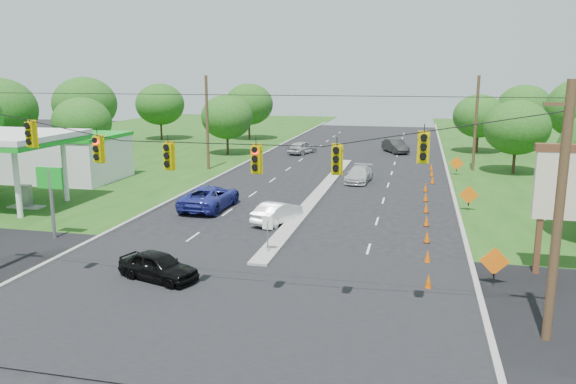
% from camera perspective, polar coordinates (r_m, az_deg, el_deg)
% --- Properties ---
extents(ground, '(160.00, 160.00, 0.00)m').
position_cam_1_polar(ground, '(23.82, -5.92, -10.74)').
color(ground, black).
rests_on(ground, ground).
extents(cross_street, '(160.00, 14.00, 0.02)m').
position_cam_1_polar(cross_street, '(23.82, -5.92, -10.74)').
color(cross_street, black).
rests_on(cross_street, ground).
extents(curb_left, '(0.25, 110.00, 0.16)m').
position_cam_1_polar(curb_left, '(54.42, -5.71, 2.19)').
color(curb_left, gray).
rests_on(curb_left, ground).
extents(curb_right, '(0.25, 110.00, 0.16)m').
position_cam_1_polar(curb_right, '(51.62, 16.04, 1.25)').
color(curb_right, gray).
rests_on(curb_right, ground).
extents(median, '(1.00, 34.00, 0.18)m').
position_cam_1_polar(median, '(43.35, 3.14, -0.27)').
color(median, gray).
rests_on(median, ground).
extents(median_sign, '(0.55, 0.06, 2.05)m').
position_cam_1_polar(median_sign, '(28.77, -2.09, -3.59)').
color(median_sign, gray).
rests_on(median_sign, ground).
extents(signal_span, '(25.60, 0.32, 9.00)m').
position_cam_1_polar(signal_span, '(21.48, -7.20, 0.60)').
color(signal_span, '#422D1C').
rests_on(signal_span, ground).
extents(utility_pole_far_left, '(0.28, 0.28, 9.00)m').
position_cam_1_polar(utility_pole_far_left, '(54.67, -8.21, 6.93)').
color(utility_pole_far_left, '#422D1C').
rests_on(utility_pole_far_left, ground).
extents(utility_pole_far_right, '(0.28, 0.28, 9.00)m').
position_cam_1_polar(utility_pole_far_right, '(56.16, 18.53, 6.57)').
color(utility_pole_far_right, '#422D1C').
rests_on(utility_pole_far_right, ground).
extents(gas_station, '(18.40, 19.70, 5.20)m').
position_cam_1_polar(gas_station, '(51.78, -23.76, 3.63)').
color(gas_station, white).
rests_on(gas_station, ground).
extents(pylon_sign, '(5.90, 2.30, 6.12)m').
position_cam_1_polar(pylon_sign, '(28.29, 27.21, 0.10)').
color(pylon_sign, '#59331E').
rests_on(pylon_sign, ground).
extents(cone_0, '(0.32, 0.32, 0.70)m').
position_cam_1_polar(cone_0, '(25.32, 14.07, -8.80)').
color(cone_0, '#DA5202').
rests_on(cone_0, ground).
extents(cone_1, '(0.32, 0.32, 0.70)m').
position_cam_1_polar(cone_1, '(28.63, 14.00, -6.35)').
color(cone_1, '#DA5202').
rests_on(cone_1, ground).
extents(cone_2, '(0.32, 0.32, 0.70)m').
position_cam_1_polar(cone_2, '(31.98, 13.94, -4.41)').
color(cone_2, '#DA5202').
rests_on(cone_2, ground).
extents(cone_3, '(0.32, 0.32, 0.70)m').
position_cam_1_polar(cone_3, '(35.35, 13.89, -2.85)').
color(cone_3, '#DA5202').
rests_on(cone_3, ground).
extents(cone_4, '(0.32, 0.32, 0.70)m').
position_cam_1_polar(cone_4, '(38.75, 13.86, -1.55)').
color(cone_4, '#DA5202').
rests_on(cone_4, ground).
extents(cone_5, '(0.32, 0.32, 0.70)m').
position_cam_1_polar(cone_5, '(42.17, 13.82, -0.47)').
color(cone_5, '#DA5202').
rests_on(cone_5, ground).
extents(cone_6, '(0.32, 0.32, 0.70)m').
position_cam_1_polar(cone_6, '(45.59, 13.80, 0.45)').
color(cone_6, '#DA5202').
rests_on(cone_6, ground).
extents(cone_7, '(0.32, 0.32, 0.70)m').
position_cam_1_polar(cone_7, '(49.04, 14.47, 1.21)').
color(cone_7, '#DA5202').
rests_on(cone_7, ground).
extents(cone_8, '(0.32, 0.32, 0.70)m').
position_cam_1_polar(cone_8, '(52.49, 14.41, 1.90)').
color(cone_8, '#DA5202').
rests_on(cone_8, ground).
extents(cone_9, '(0.32, 0.32, 0.70)m').
position_cam_1_polar(cone_9, '(55.94, 14.35, 2.51)').
color(cone_9, '#DA5202').
rests_on(cone_9, ground).
extents(work_sign_0, '(1.27, 0.58, 1.37)m').
position_cam_1_polar(work_sign_0, '(26.24, 20.23, -6.73)').
color(work_sign_0, black).
rests_on(work_sign_0, ground).
extents(work_sign_1, '(1.27, 0.58, 1.37)m').
position_cam_1_polar(work_sign_1, '(39.71, 17.90, -0.37)').
color(work_sign_1, black).
rests_on(work_sign_1, ground).
extents(work_sign_2, '(1.27, 0.58, 1.37)m').
position_cam_1_polar(work_sign_2, '(53.46, 16.76, 2.75)').
color(work_sign_2, black).
rests_on(work_sign_2, ground).
extents(tree_2, '(5.88, 5.88, 6.86)m').
position_cam_1_polar(tree_2, '(60.89, -20.21, 6.67)').
color(tree_2, black).
rests_on(tree_2, ground).
extents(tree_3, '(7.56, 7.56, 8.82)m').
position_cam_1_polar(tree_3, '(72.44, -19.95, 8.40)').
color(tree_3, black).
rests_on(tree_3, ground).
extents(tree_4, '(6.72, 6.72, 7.84)m').
position_cam_1_polar(tree_4, '(80.97, -12.87, 8.67)').
color(tree_4, black).
rests_on(tree_4, ground).
extents(tree_5, '(5.88, 5.88, 6.86)m').
position_cam_1_polar(tree_5, '(64.55, -6.22, 7.59)').
color(tree_5, black).
rests_on(tree_5, ground).
extents(tree_6, '(6.72, 6.72, 7.84)m').
position_cam_1_polar(tree_6, '(79.35, -3.99, 8.88)').
color(tree_6, black).
rests_on(tree_6, ground).
extents(tree_9, '(5.88, 5.88, 6.86)m').
position_cam_1_polar(tree_9, '(55.62, 22.22, 6.09)').
color(tree_9, black).
rests_on(tree_9, ground).
extents(tree_11, '(6.72, 6.72, 7.84)m').
position_cam_1_polar(tree_11, '(76.90, 22.87, 7.89)').
color(tree_11, black).
rests_on(tree_11, ground).
extents(tree_12, '(5.88, 5.88, 6.86)m').
position_cam_1_polar(tree_12, '(69.22, 18.83, 7.32)').
color(tree_12, black).
rests_on(tree_12, ground).
extents(black_sedan, '(4.17, 2.64, 1.32)m').
position_cam_1_polar(black_sedan, '(26.15, -13.03, -7.35)').
color(black_sedan, black).
rests_on(black_sedan, ground).
extents(white_sedan, '(2.60, 4.32, 1.34)m').
position_cam_1_polar(white_sedan, '(35.04, -1.09, -2.08)').
color(white_sedan, white).
rests_on(white_sedan, ground).
extents(blue_pickup, '(2.90, 5.96, 1.63)m').
position_cam_1_polar(blue_pickup, '(39.07, -7.93, -0.50)').
color(blue_pickup, navy).
rests_on(blue_pickup, ground).
extents(silver_car_far, '(2.25, 4.76, 1.34)m').
position_cam_1_polar(silver_car_far, '(48.60, 7.22, 1.79)').
color(silver_car_far, '#BBBBBB').
rests_on(silver_car_far, ground).
extents(silver_car_oncoming, '(3.15, 4.70, 1.49)m').
position_cam_1_polar(silver_car_oncoming, '(65.47, 1.44, 4.55)').
color(silver_car_oncoming, '#B1B1B1').
rests_on(silver_car_oncoming, ground).
extents(dark_car_receding, '(3.54, 5.11, 1.60)m').
position_cam_1_polar(dark_car_receding, '(67.53, 10.84, 4.62)').
color(dark_car_receding, black).
rests_on(dark_car_receding, ground).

